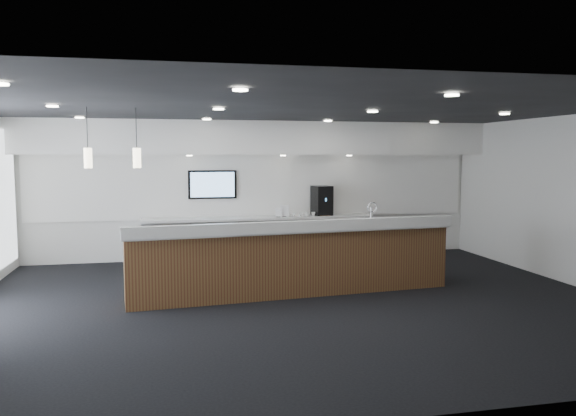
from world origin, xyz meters
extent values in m
plane|color=black|center=(0.00, 0.00, 0.00)|extent=(10.00, 10.00, 0.00)
cube|color=black|center=(0.00, 0.00, 3.00)|extent=(10.00, 8.00, 0.02)
cube|color=silver|center=(0.00, 4.00, 1.50)|extent=(10.00, 0.02, 3.00)
cube|color=white|center=(0.00, 3.55, 2.65)|extent=(10.00, 0.90, 0.70)
cube|color=white|center=(0.00, 3.97, 1.60)|extent=(9.80, 0.06, 1.40)
cube|color=#9A9DA2|center=(0.00, 3.64, 0.45)|extent=(5.00, 0.60, 0.90)
cube|color=silver|center=(0.00, 3.64, 0.93)|extent=(5.06, 0.66, 0.05)
cylinder|color=white|center=(-2.00, 3.32, 0.50)|extent=(0.60, 0.02, 0.02)
cylinder|color=white|center=(-1.00, 3.32, 0.50)|extent=(0.60, 0.02, 0.02)
cylinder|color=white|center=(0.00, 3.32, 0.50)|extent=(0.60, 0.02, 0.02)
cylinder|color=white|center=(1.00, 3.32, 0.50)|extent=(0.60, 0.02, 0.02)
cylinder|color=white|center=(2.00, 3.32, 0.50)|extent=(0.60, 0.02, 0.02)
cube|color=black|center=(-1.00, 3.91, 1.65)|extent=(1.05, 0.07, 0.62)
cube|color=#3786DD|center=(-1.00, 3.87, 1.65)|extent=(0.95, 0.01, 0.54)
cylinder|color=beige|center=(-2.40, 0.80, 2.25)|extent=(0.12, 0.12, 0.30)
cylinder|color=beige|center=(-3.10, 0.80, 2.25)|extent=(0.12, 0.12, 0.30)
cube|color=#4E291A|center=(0.04, 0.58, 0.53)|extent=(5.41, 1.24, 1.05)
cube|color=silver|center=(0.04, 0.58, 1.08)|extent=(5.50, 1.33, 0.06)
cube|color=silver|center=(0.08, 0.16, 1.17)|extent=(5.43, 0.62, 0.18)
cylinder|color=white|center=(1.50, 0.81, 1.25)|extent=(0.04, 0.04, 0.28)
torus|color=white|center=(1.50, 0.75, 1.39)|extent=(0.19, 0.05, 0.19)
cube|color=black|center=(1.41, 3.68, 1.28)|extent=(0.44, 0.48, 0.66)
cube|color=white|center=(1.41, 3.45, 0.96)|extent=(0.23, 0.12, 0.02)
cube|color=white|center=(0.40, 3.50, 1.05)|extent=(0.14, 0.06, 0.19)
cube|color=white|center=(0.53, 3.52, 1.07)|extent=(0.18, 0.07, 0.24)
imported|color=white|center=(1.46, 3.56, 0.99)|extent=(0.09, 0.09, 0.08)
imported|color=white|center=(1.32, 3.56, 0.99)|extent=(0.13, 0.13, 0.08)
imported|color=white|center=(1.18, 3.56, 0.99)|extent=(0.11, 0.11, 0.08)
imported|color=white|center=(1.04, 3.56, 0.99)|extent=(0.12, 0.12, 0.08)
imported|color=white|center=(0.90, 3.56, 0.99)|extent=(0.12, 0.12, 0.08)
imported|color=white|center=(0.76, 3.56, 0.99)|extent=(0.10, 0.10, 0.08)
imported|color=white|center=(0.62, 3.56, 0.99)|extent=(0.13, 0.13, 0.08)
imported|color=white|center=(0.48, 3.56, 0.99)|extent=(0.11, 0.11, 0.08)
camera|label=1|loc=(-1.96, -8.38, 2.30)|focal=35.00mm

